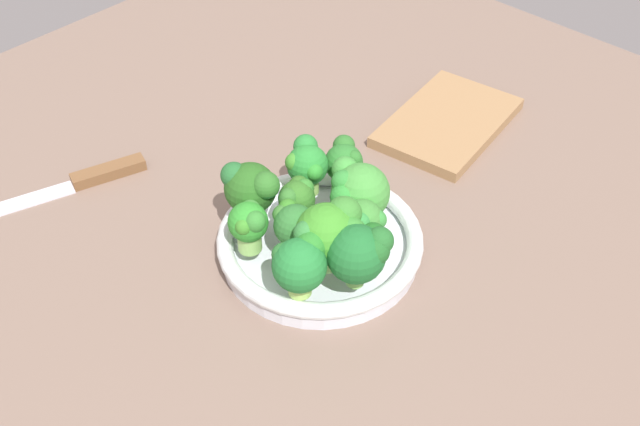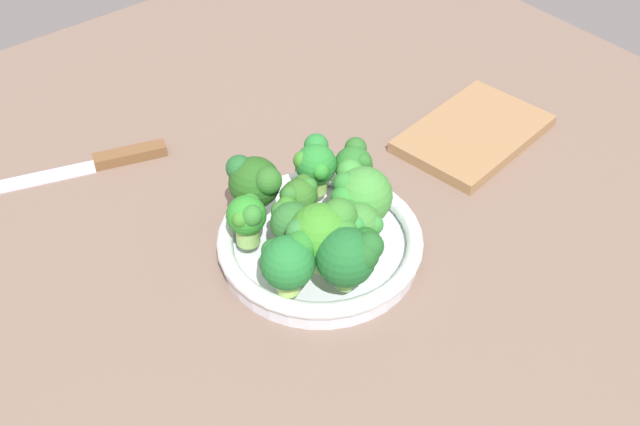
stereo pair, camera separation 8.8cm
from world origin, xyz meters
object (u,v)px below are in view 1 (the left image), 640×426
Objects in this scene: bowl at (320,243)px; broccoli_floret_9 at (361,252)px; broccoli_floret_10 at (296,197)px; knife at (73,184)px; broccoli_floret_1 at (344,161)px; broccoli_floret_6 at (252,187)px; broccoli_floret_0 at (307,164)px; broccoli_floret_3 at (357,191)px; broccoli_floret_2 at (294,225)px; broccoli_floret_7 at (361,221)px; cutting_board at (448,122)px; broccoli_floret_4 at (331,232)px; broccoli_floret_5 at (249,224)px; broccoli_floret_8 at (300,263)px.

bowl is 3.17× the size of broccoli_floret_9.
broccoli_floret_10 is 31.30cm from knife.
broccoli_floret_6 is at bearing -14.56° from broccoli_floret_1.
broccoli_floret_0 is 8.04cm from broccoli_floret_6.
broccoli_floret_9 is (7.20, 6.79, 0.26)cm from broccoli_floret_3.
broccoli_floret_3 is 37.99cm from knife.
broccoli_floret_3 is (4.02, 5.52, 1.04)cm from broccoli_floret_1.
broccoli_floret_9 is at bearing 43.32° from broccoli_floret_3.
broccoli_floret_0 is 0.88× the size of broccoli_floret_3.
broccoli_floret_7 reaches higher than broccoli_floret_2.
broccoli_floret_1 is (-8.56, -4.00, 4.95)cm from bowl.
knife is at bearing -67.83° from bowl.
knife is (17.17, -25.27, -7.00)cm from broccoli_floret_0.
broccoli_floret_0 is 11.45cm from broccoli_floret_7.
bowl reaches higher than cutting_board.
broccoli_floret_4 is at bearing 105.46° from knife.
broccoli_floret_0 reaches higher than broccoli_floret_5.
broccoli_floret_4 reaches higher than broccoli_floret_8.
broccoli_floret_1 is 0.91× the size of broccoli_floret_2.
broccoli_floret_7 is (3.24, 3.31, -0.27)cm from broccoli_floret_3.
broccoli_floret_0 reaches higher than broccoli_floret_10.
broccoli_floret_0 reaches higher than bowl.
broccoli_floret_6 is 5.13cm from broccoli_floret_10.
broccoli_floret_0 is 4.83cm from broccoli_floret_1.
broccoli_floret_9 is at bearing 47.65° from broccoli_floret_1.
broccoli_floret_7 is 1.15× the size of broccoli_floret_10.
cutting_board is at bearing -167.34° from broccoli_floret_8.
broccoli_floret_5 is 0.83× the size of broccoli_floret_9.
broccoli_floret_2 is 0.81× the size of broccoli_floret_6.
broccoli_floret_6 is 0.29× the size of knife.
broccoli_floret_7 is (7.26, 8.83, 0.77)cm from broccoli_floret_1.
cutting_board is at bearing -178.90° from broccoli_floret_10.
broccoli_floret_6 reaches higher than bowl.
broccoli_floret_0 is at bearing -124.80° from broccoli_floret_4.
broccoli_floret_8 is (4.25, 11.71, -0.74)cm from broccoli_floret_6.
broccoli_floret_6 is at bearing -67.76° from broccoli_floret_7.
broccoli_floret_8 reaches higher than cutting_board.
broccoli_floret_8 is at bearing 85.29° from broccoli_floret_5.
broccoli_floret_10 is at bearing 30.18° from broccoli_floret_0.
broccoli_floret_2 and broccoli_floret_5 have the same top height.
broccoli_floret_7 is at bearing 74.59° from broccoli_floret_0.
broccoli_floret_1 is at bearing 0.30° from cutting_board.
bowl is at bearing -107.78° from broccoli_floret_9.
broccoli_floret_4 is 4.06cm from broccoli_floret_9.
broccoli_floret_2 reaches higher than bowl.
broccoli_floret_6 reaches higher than broccoli_floret_0.
broccoli_floret_7 is (-1.30, 4.83, 5.72)cm from bowl.
broccoli_floret_5 is (15.72, 0.14, 0.58)cm from broccoli_floret_1.
broccoli_floret_7 is 0.93× the size of broccoli_floret_8.
broccoli_floret_8 is at bearing 41.41° from broccoli_floret_0.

